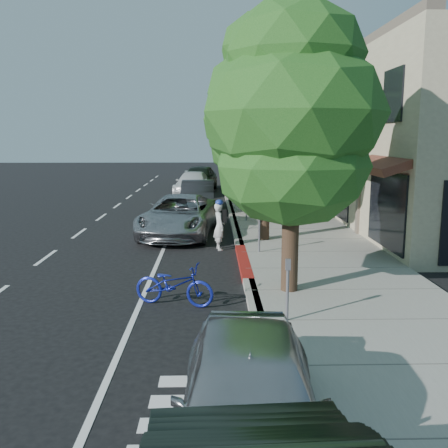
{
  "coord_description": "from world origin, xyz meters",
  "views": [
    {
      "loc": [
        -0.93,
        -13.46,
        3.78
      ],
      "look_at": [
        -0.61,
        0.32,
        1.35
      ],
      "focal_mm": 40.0,
      "sensor_mm": 36.0,
      "label": 1
    }
  ],
  "objects_px": {
    "cyclist": "(219,226)",
    "near_car_a": "(249,396)",
    "street_tree_4": "(238,119)",
    "pedestrian": "(301,204)",
    "dark_sedan": "(198,196)",
    "dark_suv_far": "(199,178)",
    "silver_suv": "(179,216)",
    "street_tree_2": "(252,122)",
    "street_tree_0": "(293,118)",
    "street_tree_5": "(234,133)",
    "bicycle": "(174,284)",
    "white_pickup": "(193,184)",
    "street_tree_1": "(266,98)",
    "street_tree_3": "(244,111)"
  },
  "relations": [
    {
      "from": "street_tree_4",
      "to": "cyclist",
      "type": "height_order",
      "value": "street_tree_4"
    },
    {
      "from": "dark_sedan",
      "to": "silver_suv",
      "type": "bearing_deg",
      "value": -94.87
    },
    {
      "from": "street_tree_5",
      "to": "silver_suv",
      "type": "height_order",
      "value": "street_tree_5"
    },
    {
      "from": "street_tree_0",
      "to": "street_tree_3",
      "type": "height_order",
      "value": "street_tree_3"
    },
    {
      "from": "street_tree_5",
      "to": "bicycle",
      "type": "height_order",
      "value": "street_tree_5"
    },
    {
      "from": "pedestrian",
      "to": "silver_suv",
      "type": "bearing_deg",
      "value": -8.34
    },
    {
      "from": "street_tree_3",
      "to": "bicycle",
      "type": "bearing_deg",
      "value": -98.26
    },
    {
      "from": "cyclist",
      "to": "bicycle",
      "type": "xyz_separation_m",
      "value": [
        -1.1,
        -5.6,
        -0.31
      ]
    },
    {
      "from": "street_tree_1",
      "to": "near_car_a",
      "type": "bearing_deg",
      "value": -96.65
    },
    {
      "from": "street_tree_1",
      "to": "silver_suv",
      "type": "bearing_deg",
      "value": 154.18
    },
    {
      "from": "dark_suv_far",
      "to": "dark_sedan",
      "type": "bearing_deg",
      "value": -81.98
    },
    {
      "from": "street_tree_3",
      "to": "bicycle",
      "type": "height_order",
      "value": "street_tree_3"
    },
    {
      "from": "cyclist",
      "to": "dark_suv_far",
      "type": "xyz_separation_m",
      "value": [
        -1.14,
        18.5,
        0.1
      ]
    },
    {
      "from": "street_tree_4",
      "to": "street_tree_5",
      "type": "relative_size",
      "value": 1.19
    },
    {
      "from": "silver_suv",
      "to": "street_tree_3",
      "type": "bearing_deg",
      "value": 80.71
    },
    {
      "from": "white_pickup",
      "to": "street_tree_1",
      "type": "bearing_deg",
      "value": -72.68
    },
    {
      "from": "dark_sedan",
      "to": "street_tree_1",
      "type": "bearing_deg",
      "value": -71.71
    },
    {
      "from": "white_pickup",
      "to": "pedestrian",
      "type": "distance_m",
      "value": 12.34
    },
    {
      "from": "street_tree_3",
      "to": "dark_suv_far",
      "type": "height_order",
      "value": "street_tree_3"
    },
    {
      "from": "street_tree_4",
      "to": "street_tree_1",
      "type": "bearing_deg",
      "value": -90.0
    },
    {
      "from": "street_tree_2",
      "to": "near_car_a",
      "type": "distance_m",
      "value": 18.43
    },
    {
      "from": "street_tree_2",
      "to": "near_car_a",
      "type": "height_order",
      "value": "street_tree_2"
    },
    {
      "from": "cyclist",
      "to": "near_car_a",
      "type": "relative_size",
      "value": 0.37
    },
    {
      "from": "dark_sedan",
      "to": "near_car_a",
      "type": "height_order",
      "value": "dark_sedan"
    },
    {
      "from": "street_tree_0",
      "to": "street_tree_1",
      "type": "xyz_separation_m",
      "value": [
        0.0,
        6.0,
        0.86
      ]
    },
    {
      "from": "street_tree_4",
      "to": "dark_suv_far",
      "type": "bearing_deg",
      "value": -169.66
    },
    {
      "from": "street_tree_3",
      "to": "silver_suv",
      "type": "height_order",
      "value": "street_tree_3"
    },
    {
      "from": "street_tree_2",
      "to": "dark_sedan",
      "type": "distance_m",
      "value": 4.8
    },
    {
      "from": "near_car_a",
      "to": "bicycle",
      "type": "bearing_deg",
      "value": 106.6
    },
    {
      "from": "street_tree_5",
      "to": "dark_suv_far",
      "type": "relative_size",
      "value": 1.28
    },
    {
      "from": "street_tree_0",
      "to": "near_car_a",
      "type": "bearing_deg",
      "value": -103.13
    },
    {
      "from": "street_tree_5",
      "to": "white_pickup",
      "type": "height_order",
      "value": "street_tree_5"
    },
    {
      "from": "bicycle",
      "to": "pedestrian",
      "type": "xyz_separation_m",
      "value": [
        4.72,
        10.4,
        0.43
      ]
    },
    {
      "from": "dark_suv_far",
      "to": "silver_suv",
      "type": "bearing_deg",
      "value": -84.3
    },
    {
      "from": "street_tree_5",
      "to": "street_tree_1",
      "type": "bearing_deg",
      "value": -90.0
    },
    {
      "from": "cyclist",
      "to": "near_car_a",
      "type": "distance_m",
      "value": 11.0
    },
    {
      "from": "street_tree_1",
      "to": "bicycle",
      "type": "height_order",
      "value": "street_tree_1"
    },
    {
      "from": "cyclist",
      "to": "silver_suv",
      "type": "xyz_separation_m",
      "value": [
        -1.5,
        2.5,
        -0.02
      ]
    },
    {
      "from": "dark_sedan",
      "to": "street_tree_2",
      "type": "bearing_deg",
      "value": -34.54
    },
    {
      "from": "dark_sedan",
      "to": "pedestrian",
      "type": "distance_m",
      "value": 6.06
    },
    {
      "from": "street_tree_2",
      "to": "dark_sedan",
      "type": "height_order",
      "value": "street_tree_2"
    },
    {
      "from": "street_tree_5",
      "to": "dark_suv_far",
      "type": "xyz_separation_m",
      "value": [
        -2.74,
        -6.5,
        -3.17
      ]
    },
    {
      "from": "street_tree_1",
      "to": "pedestrian",
      "type": "distance_m",
      "value": 5.97
    },
    {
      "from": "street_tree_4",
      "to": "pedestrian",
      "type": "height_order",
      "value": "street_tree_4"
    },
    {
      "from": "street_tree_2",
      "to": "street_tree_4",
      "type": "bearing_deg",
      "value": 90.0
    },
    {
      "from": "cyclist",
      "to": "street_tree_5",
      "type": "bearing_deg",
      "value": -16.29
    },
    {
      "from": "bicycle",
      "to": "silver_suv",
      "type": "xyz_separation_m",
      "value": [
        -0.4,
        8.1,
        0.28
      ]
    },
    {
      "from": "street_tree_2",
      "to": "street_tree_3",
      "type": "relative_size",
      "value": 0.89
    },
    {
      "from": "street_tree_3",
      "to": "white_pickup",
      "type": "height_order",
      "value": "street_tree_3"
    },
    {
      "from": "dark_sedan",
      "to": "dark_suv_far",
      "type": "bearing_deg",
      "value": 91.03
    }
  ]
}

